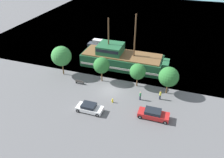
{
  "coord_description": "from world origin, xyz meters",
  "views": [
    {
      "loc": [
        10.66,
        -30.59,
        22.97
      ],
      "look_at": [
        -0.31,
        2.0,
        1.2
      ],
      "focal_mm": 35.0,
      "sensor_mm": 36.0,
      "label": 1
    }
  ],
  "objects_px": {
    "moored_boat_dockside": "(99,44)",
    "bench_promenade_east": "(80,82)",
    "pirate_ship": "(121,59)",
    "pedestrian_walking_far": "(160,95)",
    "parked_car_curb_mid": "(89,108)",
    "parked_car_curb_front": "(153,114)",
    "pedestrian_walking_near": "(140,96)",
    "fire_hydrant": "(113,100)"
  },
  "relations": [
    {
      "from": "pedestrian_walking_far",
      "to": "bench_promenade_east",
      "type": "bearing_deg",
      "value": -179.8
    },
    {
      "from": "pedestrian_walking_far",
      "to": "moored_boat_dockside",
      "type": "bearing_deg",
      "value": 136.16
    },
    {
      "from": "parked_car_curb_front",
      "to": "pedestrian_walking_far",
      "type": "distance_m",
      "value": 5.04
    },
    {
      "from": "fire_hydrant",
      "to": "bench_promenade_east",
      "type": "distance_m",
      "value": 8.43
    },
    {
      "from": "fire_hydrant",
      "to": "pedestrian_walking_near",
      "type": "relative_size",
      "value": 0.47
    },
    {
      "from": "fire_hydrant",
      "to": "pedestrian_walking_near",
      "type": "height_order",
      "value": "pedestrian_walking_near"
    },
    {
      "from": "parked_car_curb_front",
      "to": "moored_boat_dockside",
      "type": "bearing_deg",
      "value": 128.38
    },
    {
      "from": "pirate_ship",
      "to": "pedestrian_walking_far",
      "type": "height_order",
      "value": "pirate_ship"
    },
    {
      "from": "pirate_ship",
      "to": "moored_boat_dockside",
      "type": "xyz_separation_m",
      "value": [
        -8.23,
        8.01,
        -1.06
      ]
    },
    {
      "from": "moored_boat_dockside",
      "to": "pedestrian_walking_far",
      "type": "distance_m",
      "value": 24.9
    },
    {
      "from": "pirate_ship",
      "to": "bench_promenade_east",
      "type": "relative_size",
      "value": 11.87
    },
    {
      "from": "parked_car_curb_front",
      "to": "bench_promenade_east",
      "type": "xyz_separation_m",
      "value": [
        -14.82,
        4.98,
        -0.31
      ]
    },
    {
      "from": "parked_car_curb_front",
      "to": "parked_car_curb_mid",
      "type": "relative_size",
      "value": 1.11
    },
    {
      "from": "parked_car_curb_mid",
      "to": "pedestrian_walking_near",
      "type": "bearing_deg",
      "value": 38.17
    },
    {
      "from": "bench_promenade_east",
      "to": "pedestrian_walking_near",
      "type": "xyz_separation_m",
      "value": [
        11.94,
        -1.17,
        0.39
      ]
    },
    {
      "from": "parked_car_curb_mid",
      "to": "pedestrian_walking_near",
      "type": "xyz_separation_m",
      "value": [
        6.97,
        5.48,
        0.14
      ]
    },
    {
      "from": "fire_hydrant",
      "to": "pedestrian_walking_near",
      "type": "distance_m",
      "value": 4.77
    },
    {
      "from": "parked_car_curb_front",
      "to": "bench_promenade_east",
      "type": "relative_size",
      "value": 3.03
    },
    {
      "from": "parked_car_curb_front",
      "to": "parked_car_curb_mid",
      "type": "height_order",
      "value": "parked_car_curb_front"
    },
    {
      "from": "pirate_ship",
      "to": "pedestrian_walking_far",
      "type": "relative_size",
      "value": 10.67
    },
    {
      "from": "pirate_ship",
      "to": "pedestrian_walking_near",
      "type": "distance_m",
      "value": 12.37
    },
    {
      "from": "moored_boat_dockside",
      "to": "parked_car_curb_front",
      "type": "xyz_separation_m",
      "value": [
        17.65,
        -22.28,
        0.05
      ]
    },
    {
      "from": "parked_car_curb_front",
      "to": "parked_car_curb_mid",
      "type": "xyz_separation_m",
      "value": [
        -9.85,
        -1.67,
        -0.06
      ]
    },
    {
      "from": "pedestrian_walking_near",
      "to": "fire_hydrant",
      "type": "bearing_deg",
      "value": -152.34
    },
    {
      "from": "pirate_ship",
      "to": "fire_hydrant",
      "type": "xyz_separation_m",
      "value": [
        2.33,
        -12.67,
        -1.33
      ]
    },
    {
      "from": "moored_boat_dockside",
      "to": "bench_promenade_east",
      "type": "bearing_deg",
      "value": -80.7
    },
    {
      "from": "parked_car_curb_mid",
      "to": "pedestrian_walking_far",
      "type": "distance_m",
      "value": 12.17
    },
    {
      "from": "fire_hydrant",
      "to": "pirate_ship",
      "type": "bearing_deg",
      "value": 100.4
    },
    {
      "from": "pedestrian_walking_far",
      "to": "pirate_ship",
      "type": "bearing_deg",
      "value": 136.49
    },
    {
      "from": "parked_car_curb_mid",
      "to": "moored_boat_dockside",
      "type": "bearing_deg",
      "value": 108.04
    },
    {
      "from": "fire_hydrant",
      "to": "parked_car_curb_mid",
      "type": "bearing_deg",
      "value": -130.15
    },
    {
      "from": "moored_boat_dockside",
      "to": "parked_car_curb_front",
      "type": "bearing_deg",
      "value": -51.62
    },
    {
      "from": "parked_car_curb_front",
      "to": "pedestrian_walking_near",
      "type": "height_order",
      "value": "pedestrian_walking_near"
    },
    {
      "from": "parked_car_curb_front",
      "to": "pedestrian_walking_far",
      "type": "height_order",
      "value": "pedestrian_walking_far"
    },
    {
      "from": "moored_boat_dockside",
      "to": "bench_promenade_east",
      "type": "distance_m",
      "value": 17.53
    },
    {
      "from": "parked_car_curb_mid",
      "to": "pedestrian_walking_far",
      "type": "relative_size",
      "value": 2.45
    },
    {
      "from": "pedestrian_walking_far",
      "to": "parked_car_curb_front",
      "type": "bearing_deg",
      "value": -93.56
    },
    {
      "from": "moored_boat_dockside",
      "to": "pedestrian_walking_near",
      "type": "xyz_separation_m",
      "value": [
        14.77,
        -18.47,
        0.13
      ]
    },
    {
      "from": "parked_car_curb_mid",
      "to": "bench_promenade_east",
      "type": "bearing_deg",
      "value": 126.78
    },
    {
      "from": "parked_car_curb_mid",
      "to": "fire_hydrant",
      "type": "bearing_deg",
      "value": 49.85
    },
    {
      "from": "moored_boat_dockside",
      "to": "parked_car_curb_mid",
      "type": "height_order",
      "value": "moored_boat_dockside"
    },
    {
      "from": "pirate_ship",
      "to": "parked_car_curb_front",
      "type": "xyz_separation_m",
      "value": [
        9.41,
        -14.27,
        -1.01
      ]
    }
  ]
}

